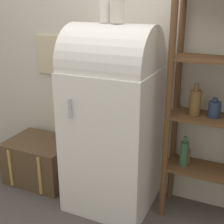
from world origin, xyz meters
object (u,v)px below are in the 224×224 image
object	(u,v)px
refrigerator	(112,117)
suitcase_trunk	(41,160)
vase_left	(105,6)
vase_center	(118,5)

from	to	relation	value
refrigerator	suitcase_trunk	world-z (taller)	refrigerator
suitcase_trunk	vase_left	world-z (taller)	vase_left
refrigerator	vase_left	size ratio (longest dim) A/B	6.26
vase_left	suitcase_trunk	bearing A→B (deg)	177.39
refrigerator	suitcase_trunk	distance (m)	1.01
refrigerator	vase_center	bearing A→B (deg)	-16.09
vase_left	vase_center	size ratio (longest dim) A/B	0.92
refrigerator	suitcase_trunk	xyz separation A→B (m)	(-0.81, 0.03, -0.61)
suitcase_trunk	vase_center	size ratio (longest dim) A/B	2.30
vase_left	vase_center	world-z (taller)	vase_center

